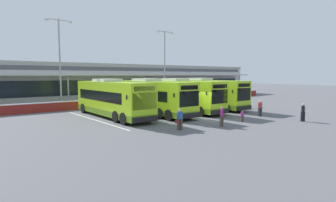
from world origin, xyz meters
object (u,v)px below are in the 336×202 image
at_px(pedestrian_near_bin, 222,116).
at_px(pedestrian_approaching_bus, 260,108).
at_px(coach_bus_left_centre, 151,97).
at_px(coach_bus_right_centre, 205,94).
at_px(coach_bus_leftmost, 112,99).
at_px(coach_bus_centre, 180,96).
at_px(pedestrian_child, 242,116).
at_px(pedestrian_in_dark_coat, 303,112).
at_px(pedestrian_with_handbag, 180,119).
at_px(lamp_post_centre, 165,61).
at_px(lamp_post_west, 60,58).

height_order(pedestrian_near_bin, pedestrian_approaching_bus, same).
xyz_separation_m(coach_bus_left_centre, coach_bus_right_centre, (8.55, 0.43, 0.00)).
xyz_separation_m(coach_bus_leftmost, coach_bus_centre, (8.33, -0.74, 0.00)).
xyz_separation_m(pedestrian_child, pedestrian_approaching_bus, (4.28, 1.01, 0.33)).
xyz_separation_m(coach_bus_left_centre, pedestrian_child, (3.40, -9.13, -1.24)).
relative_size(coach_bus_right_centre, pedestrian_in_dark_coat, 7.53).
bearing_deg(coach_bus_left_centre, pedestrian_approaching_bus, -46.59).
height_order(coach_bus_leftmost, pedestrian_in_dark_coat, coach_bus_leftmost).
xyz_separation_m(coach_bus_centre, pedestrian_with_handbag, (-7.37, -8.36, -0.93)).
xyz_separation_m(coach_bus_left_centre, pedestrian_in_dark_coat, (7.93, -12.32, -0.91)).
bearing_deg(coach_bus_centre, pedestrian_child, -94.31).
bearing_deg(pedestrian_with_handbag, lamp_post_centre, 54.91).
xyz_separation_m(pedestrian_in_dark_coat, pedestrian_child, (-4.53, 3.19, -0.33)).
distance_m(coach_bus_centre, pedestrian_approaching_bus, 8.94).
xyz_separation_m(coach_bus_right_centre, lamp_post_west, (-14.41, 10.83, 4.50)).
bearing_deg(pedestrian_approaching_bus, lamp_post_west, 124.93).
distance_m(coach_bus_leftmost, lamp_post_west, 11.55).
bearing_deg(coach_bus_left_centre, pedestrian_in_dark_coat, -57.21).
bearing_deg(coach_bus_leftmost, coach_bus_left_centre, -10.13).
bearing_deg(pedestrian_near_bin, coach_bus_leftmost, 114.47).
height_order(pedestrian_approaching_bus, lamp_post_west, lamp_post_west).
bearing_deg(lamp_post_centre, coach_bus_left_centre, -133.58).
distance_m(pedestrian_with_handbag, pedestrian_in_dark_coat, 11.90).
bearing_deg(pedestrian_near_bin, pedestrian_in_dark_coat, -21.39).
bearing_deg(pedestrian_with_handbag, lamp_post_west, 97.49).
height_order(coach_bus_right_centre, pedestrian_child, coach_bus_right_centre).
bearing_deg(pedestrian_child, coach_bus_left_centre, 110.44).
distance_m(coach_bus_leftmost, pedestrian_in_dark_coat, 17.89).
xyz_separation_m(coach_bus_leftmost, lamp_post_west, (-1.62, 10.51, 4.50)).
relative_size(coach_bus_left_centre, lamp_post_centre, 1.11).
distance_m(coach_bus_centre, pedestrian_child, 9.25).
relative_size(pedestrian_approaching_bus, lamp_post_centre, 0.15).
distance_m(coach_bus_left_centre, lamp_post_centre, 14.98).
height_order(coach_bus_leftmost, pedestrian_child, coach_bus_leftmost).
distance_m(coach_bus_left_centre, pedestrian_near_bin, 9.40).
height_order(pedestrian_with_handbag, pedestrian_near_bin, same).
relative_size(pedestrian_child, lamp_post_centre, 0.09).
xyz_separation_m(coach_bus_centre, pedestrian_near_bin, (-3.73, -9.36, -0.91)).
bearing_deg(pedestrian_child, coach_bus_right_centre, 61.67).
relative_size(lamp_post_west, lamp_post_centre, 1.00).
distance_m(coach_bus_leftmost, coach_bus_centre, 8.36).
height_order(coach_bus_left_centre, coach_bus_right_centre, same).
xyz_separation_m(pedestrian_approaching_bus, lamp_post_west, (-13.54, 19.38, 5.42)).
xyz_separation_m(coach_bus_centre, pedestrian_approaching_bus, (3.59, -8.13, -0.91)).
bearing_deg(pedestrian_approaching_bus, pedestrian_child, -166.74).
xyz_separation_m(coach_bus_leftmost, lamp_post_centre, (14.09, 9.59, 4.50)).
height_order(coach_bus_right_centre, pedestrian_near_bin, coach_bus_right_centre).
relative_size(coach_bus_left_centre, lamp_post_west, 1.11).
bearing_deg(coach_bus_leftmost, lamp_post_centre, 34.24).
distance_m(pedestrian_with_handbag, pedestrian_approaching_bus, 10.96).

